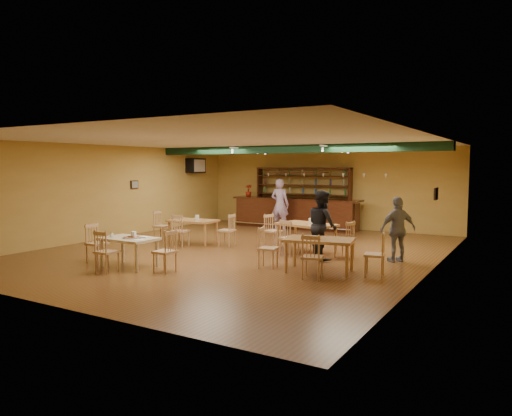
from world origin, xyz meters
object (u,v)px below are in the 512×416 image
Objects in this scene: patron_right_a at (322,225)px; patron_bar at (280,205)px; bar_counter at (295,213)px; dining_table_b at (306,238)px; near_table at (129,252)px; dining_table_d at (319,255)px; dining_table_a at (193,231)px.

patron_bar is at bearing -6.27° from patron_right_a.
dining_table_b is (2.45, -4.32, -0.18)m from bar_counter.
dining_table_b is at bearing 55.47° from near_table.
bar_counter is 0.93m from patron_bar.
dining_table_d is at bearing 24.08° from near_table.
near_table is 7.42m from patron_bar.
dining_table_a is 3.59m from near_table.
dining_table_d is (3.74, -6.45, -0.19)m from bar_counter.
dining_table_a is 0.96× the size of dining_table_d.
near_table is at bearing -81.57° from dining_table_a.
dining_table_d is (1.30, -2.13, -0.02)m from dining_table_b.
dining_table_d is at bearing -45.36° from dining_table_b.
patron_right_a is at bearing -31.66° from dining_table_b.
patron_bar reaches higher than near_table.
patron_right_a is (4.37, -0.39, 0.52)m from dining_table_a.
patron_bar is at bearing -104.66° from bar_counter.
near_table is at bearing -111.45° from dining_table_b.
bar_counter is at bearing -107.19° from patron_bar.
near_table is (0.87, -3.49, -0.01)m from dining_table_a.
patron_right_a is (3.51, 3.10, 0.53)m from near_table.
dining_table_d reaches higher than near_table.
near_table is (-0.26, -8.22, -0.22)m from bar_counter.
dining_table_d is at bearing -59.89° from bar_counter.
bar_counter is 3.54× the size of dining_table_a.
near_table is 4.71m from patron_right_a.
patron_bar is at bearing 71.33° from dining_table_a.
dining_table_b reaches higher than dining_table_d.
bar_counter reaches higher than dining_table_b.
bar_counter reaches higher than near_table.
dining_table_a is 1.11× the size of near_table.
bar_counter is 8.23m from near_table.
bar_counter is at bearing 88.45° from near_table.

